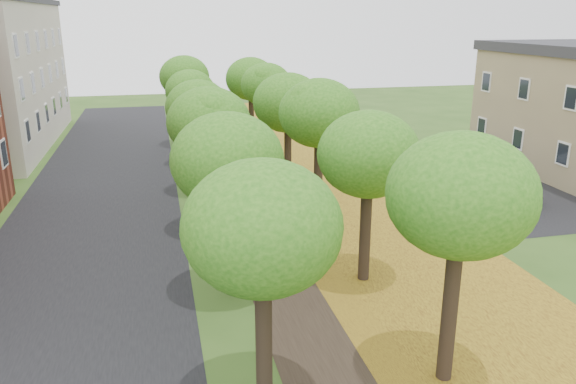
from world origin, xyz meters
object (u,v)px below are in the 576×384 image
car_silver (504,192)px  bench (306,255)px  car_white (448,169)px  car_grey (456,172)px  car_red (452,180)px

car_silver → bench: bearing=100.2°
car_silver → car_white: (-0.35, 4.94, -0.07)m
bench → car_grey: size_ratio=0.38×
car_silver → car_white: size_ratio=0.90×
car_silver → car_grey: 4.04m
car_silver → car_red: car_silver is taller
bench → car_red: 12.53m
car_red → car_white: 2.33m
car_red → car_white: bearing=-16.7°
car_white → car_red: bearing=139.5°
car_white → bench: bearing=113.7°
car_red → car_grey: (0.90, 1.22, 0.06)m
car_white → car_grey: bearing=160.7°
bench → car_silver: (11.43, 4.55, 0.27)m
car_red → car_grey: 1.51m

